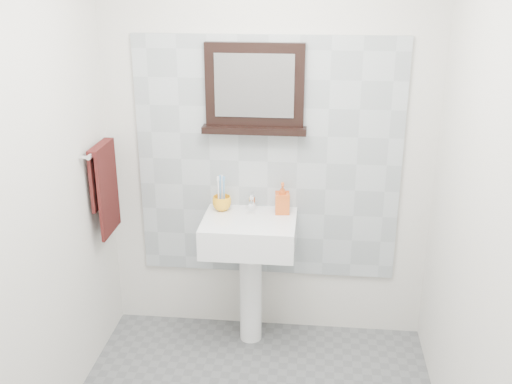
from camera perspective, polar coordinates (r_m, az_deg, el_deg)
back_wall at (r=3.62m, az=1.16°, el=4.51°), size 2.00×0.01×2.50m
front_wall at (r=1.64m, az=-5.75°, el=-17.11°), size 2.00×0.01×2.50m
left_wall at (r=2.88m, az=-21.13°, el=-1.24°), size 0.01×2.20×2.50m
right_wall at (r=2.67m, az=20.96°, el=-2.91°), size 0.01×2.20×2.50m
splashback at (r=3.64m, az=1.13°, el=2.95°), size 1.60×0.02×1.50m
pedestal_sink at (r=3.62m, az=-0.61°, el=-5.20°), size 0.55×0.44×0.96m
toothbrush_cup at (r=3.65m, az=-3.27°, el=-1.07°), size 0.15×0.15×0.09m
toothbrushes at (r=3.63m, az=-3.33°, el=0.09°), size 0.05×0.04×0.21m
soap_dispenser at (r=3.59m, az=2.53°, el=-0.59°), size 0.09×0.10×0.19m
framed_mirror at (r=3.51m, az=-0.13°, el=9.61°), size 0.61×0.11×0.52m
towel_bar at (r=3.57m, az=-14.63°, el=4.10°), size 0.07×0.40×0.03m
hand_towel at (r=3.63m, az=-14.23°, el=0.92°), size 0.06×0.30×0.55m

